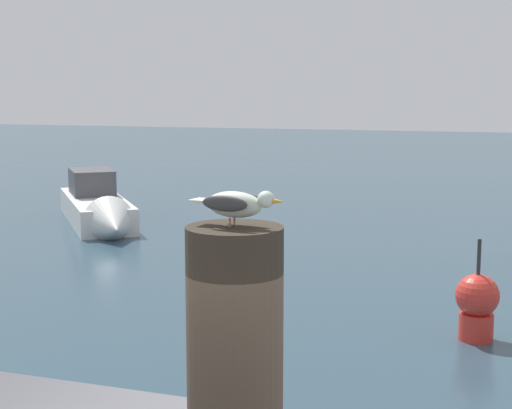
# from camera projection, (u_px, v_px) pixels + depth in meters

# --- Properties ---
(mooring_post) EXTENTS (0.38, 0.38, 0.95)m
(mooring_post) POSITION_uv_depth(u_px,v_px,m) (235.00, 348.00, 2.98)
(mooring_post) COLOR #382D23
(mooring_post) RESTS_ON harbor_quay
(seagull) EXTENTS (0.39, 0.17, 0.14)m
(seagull) POSITION_uv_depth(u_px,v_px,m) (236.00, 203.00, 2.90)
(seagull) COLOR #C67760
(seagull) RESTS_ON mooring_post
(boat_white) EXTENTS (4.29, 4.97, 1.47)m
(boat_white) POSITION_uv_depth(u_px,v_px,m) (99.00, 209.00, 18.36)
(boat_white) COLOR silver
(boat_white) RESTS_ON ground_plane
(channel_buoy) EXTENTS (0.56, 0.56, 1.33)m
(channel_buoy) POSITION_uv_depth(u_px,v_px,m) (477.00, 304.00, 9.90)
(channel_buoy) COLOR red
(channel_buoy) RESTS_ON ground_plane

